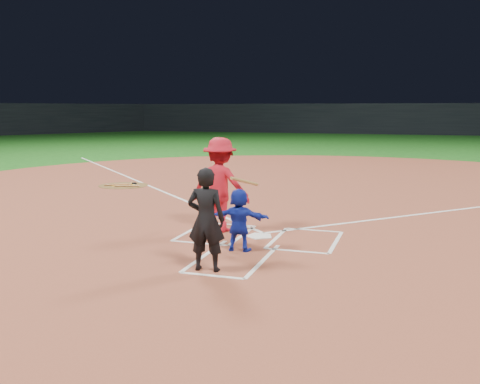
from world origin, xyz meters
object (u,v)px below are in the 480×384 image
(on_deck_circle, at_px, (123,185))
(catcher, at_px, (239,220))
(umpire, at_px, (206,219))
(batter_at_plate, at_px, (220,185))
(home_plate, at_px, (259,236))

(on_deck_circle, distance_m, catcher, 9.51)
(umpire, bearing_deg, catcher, -101.42)
(umpire, bearing_deg, batter_at_plate, -80.54)
(catcher, bearing_deg, on_deck_circle, -48.85)
(on_deck_circle, distance_m, batter_at_plate, 7.90)
(catcher, distance_m, batter_at_plate, 1.75)
(on_deck_circle, bearing_deg, batter_at_plate, -44.57)
(catcher, relative_size, umpire, 0.69)
(home_plate, bearing_deg, umpire, 85.71)
(on_deck_circle, height_order, catcher, catcher)
(home_plate, relative_size, catcher, 0.51)
(on_deck_circle, xyz_separation_m, umpire, (6.35, -8.29, 0.85))
(home_plate, distance_m, catcher, 1.33)
(home_plate, height_order, catcher, catcher)
(umpire, distance_m, batter_at_plate, 2.90)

